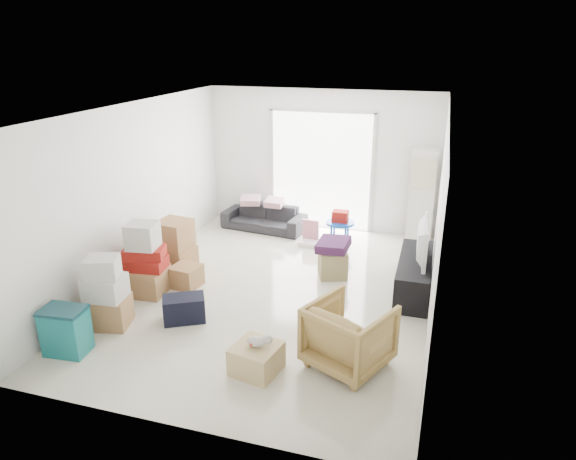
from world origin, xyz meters
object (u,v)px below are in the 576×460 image
(ac_tower, at_px, (422,197))
(ottoman, at_px, (333,264))
(tv_console, at_px, (414,275))
(kids_table, at_px, (340,221))
(armchair, at_px, (349,332))
(storage_bins, at_px, (66,331))
(television, at_px, (416,255))
(sofa, at_px, (264,214))
(wood_crate, at_px, (256,358))

(ac_tower, height_order, ottoman, ac_tower)
(tv_console, height_order, kids_table, kids_table)
(armchair, xyz_separation_m, storage_bins, (-3.29, -0.72, -0.13))
(television, relative_size, kids_table, 1.57)
(tv_console, xyz_separation_m, ottoman, (-1.27, 0.17, -0.05))
(ottoman, bearing_deg, armchair, -73.72)
(armchair, bearing_deg, sofa, -33.82)
(television, distance_m, wood_crate, 3.02)
(television, xyz_separation_m, armchair, (-0.61, -2.11, -0.16))
(tv_console, relative_size, storage_bins, 2.67)
(kids_table, bearing_deg, ottoman, -83.51)
(television, distance_m, kids_table, 2.08)
(sofa, distance_m, kids_table, 1.65)
(kids_table, bearing_deg, television, -46.67)
(ac_tower, relative_size, armchair, 2.03)
(ac_tower, height_order, kids_table, ac_tower)
(ac_tower, xyz_separation_m, wood_crate, (-1.54, -4.58, -0.71))
(sofa, bearing_deg, kids_table, -6.34)
(ac_tower, bearing_deg, kids_table, -158.92)
(sofa, height_order, storage_bins, sofa)
(armchair, distance_m, ottoman, 2.39)
(wood_crate, bearing_deg, kids_table, 87.75)
(sofa, distance_m, storage_bins, 4.80)
(ac_tower, xyz_separation_m, storage_bins, (-3.85, -4.87, -0.58))
(ac_tower, distance_m, sofa, 3.03)
(armchair, height_order, kids_table, armchair)
(ac_tower, height_order, storage_bins, ac_tower)
(television, xyz_separation_m, sofa, (-3.02, 1.89, -0.28))
(ac_tower, xyz_separation_m, kids_table, (-1.38, -0.53, -0.41))
(storage_bins, xyz_separation_m, ottoman, (2.63, 3.00, -0.08))
(armchair, bearing_deg, storage_bins, 37.38)
(sofa, bearing_deg, ottoman, -37.44)
(tv_console, distance_m, armchair, 2.20)
(storage_bins, distance_m, kids_table, 5.00)
(kids_table, height_order, wood_crate, kids_table)
(storage_bins, bearing_deg, ottoman, 48.83)
(tv_console, xyz_separation_m, storage_bins, (-3.90, -2.83, 0.03))
(ac_tower, relative_size, television, 1.71)
(tv_console, relative_size, wood_crate, 3.20)
(armchair, distance_m, kids_table, 3.71)
(ottoman, distance_m, wood_crate, 2.73)
(storage_bins, height_order, ottoman, storage_bins)
(ac_tower, relative_size, ottoman, 4.10)
(storage_bins, bearing_deg, television, 35.95)
(sofa, bearing_deg, ac_tower, 9.96)
(storage_bins, bearing_deg, sofa, 79.49)
(tv_console, bearing_deg, sofa, 147.95)
(wood_crate, bearing_deg, ottoman, 83.45)
(ottoman, bearing_deg, storage_bins, -131.17)
(storage_bins, relative_size, kids_table, 0.91)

